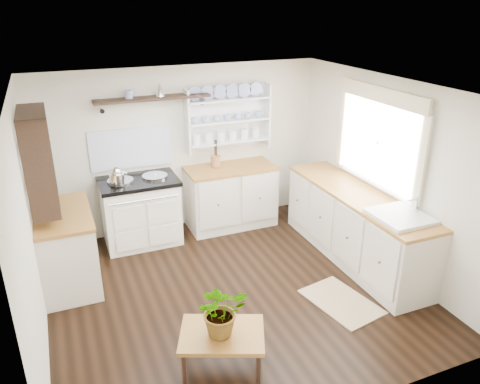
# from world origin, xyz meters

# --- Properties ---
(floor) EXTENTS (4.00, 3.80, 0.01)m
(floor) POSITION_xyz_m (0.00, 0.00, 0.00)
(floor) COLOR black
(floor) RESTS_ON ground
(wall_back) EXTENTS (4.00, 0.02, 2.30)m
(wall_back) POSITION_xyz_m (0.00, 1.90, 1.15)
(wall_back) COLOR beige
(wall_back) RESTS_ON ground
(wall_right) EXTENTS (0.02, 3.80, 2.30)m
(wall_right) POSITION_xyz_m (2.00, 0.00, 1.15)
(wall_right) COLOR beige
(wall_right) RESTS_ON ground
(wall_left) EXTENTS (0.02, 3.80, 2.30)m
(wall_left) POSITION_xyz_m (-2.00, 0.00, 1.15)
(wall_left) COLOR beige
(wall_left) RESTS_ON ground
(ceiling) EXTENTS (4.00, 3.80, 0.01)m
(ceiling) POSITION_xyz_m (0.00, 0.00, 2.30)
(ceiling) COLOR white
(ceiling) RESTS_ON wall_back
(window) EXTENTS (0.08, 1.55, 1.22)m
(window) POSITION_xyz_m (1.95, 0.15, 1.56)
(window) COLOR white
(window) RESTS_ON wall_right
(aga_cooker) EXTENTS (1.02, 0.71, 0.94)m
(aga_cooker) POSITION_xyz_m (-0.72, 1.57, 0.46)
(aga_cooker) COLOR white
(aga_cooker) RESTS_ON floor
(back_cabinets) EXTENTS (1.27, 0.63, 0.90)m
(back_cabinets) POSITION_xyz_m (0.60, 1.60, 0.46)
(back_cabinets) COLOR beige
(back_cabinets) RESTS_ON floor
(right_cabinets) EXTENTS (0.62, 2.43, 0.90)m
(right_cabinets) POSITION_xyz_m (1.70, 0.10, 0.46)
(right_cabinets) COLOR beige
(right_cabinets) RESTS_ON floor
(belfast_sink) EXTENTS (0.55, 0.60, 0.45)m
(belfast_sink) POSITION_xyz_m (1.70, -0.65, 0.80)
(belfast_sink) COLOR white
(belfast_sink) RESTS_ON right_cabinets
(left_cabinets) EXTENTS (0.62, 1.13, 0.90)m
(left_cabinets) POSITION_xyz_m (-1.70, 0.90, 0.46)
(left_cabinets) COLOR beige
(left_cabinets) RESTS_ON floor
(plate_rack) EXTENTS (1.20, 0.22, 0.90)m
(plate_rack) POSITION_xyz_m (0.65, 1.86, 1.56)
(plate_rack) COLOR white
(plate_rack) RESTS_ON wall_back
(high_shelf) EXTENTS (1.50, 0.29, 0.16)m
(high_shelf) POSITION_xyz_m (-0.40, 1.78, 1.91)
(high_shelf) COLOR black
(high_shelf) RESTS_ON wall_back
(left_shelving) EXTENTS (0.28, 0.80, 1.05)m
(left_shelving) POSITION_xyz_m (-1.84, 0.90, 1.55)
(left_shelving) COLOR black
(left_shelving) RESTS_ON wall_left
(kettle) EXTENTS (0.19, 0.19, 0.23)m
(kettle) POSITION_xyz_m (-1.00, 1.45, 1.05)
(kettle) COLOR silver
(kettle) RESTS_ON aga_cooker
(utensil_crock) EXTENTS (0.13, 0.13, 0.16)m
(utensil_crock) POSITION_xyz_m (0.41, 1.68, 0.99)
(utensil_crock) COLOR #9F673A
(utensil_crock) RESTS_ON back_cabinets
(center_table) EXTENTS (0.88, 0.77, 0.40)m
(center_table) POSITION_xyz_m (-0.54, -1.11, 0.35)
(center_table) COLOR brown
(center_table) RESTS_ON floor
(potted_plant) EXTENTS (0.47, 0.41, 0.48)m
(potted_plant) POSITION_xyz_m (-0.54, -1.11, 0.64)
(potted_plant) COLOR #3F7233
(potted_plant) RESTS_ON center_table
(floor_rug) EXTENTS (0.70, 0.94, 0.02)m
(floor_rug) POSITION_xyz_m (1.02, -0.68, 0.01)
(floor_rug) COLOR #9A8259
(floor_rug) RESTS_ON floor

